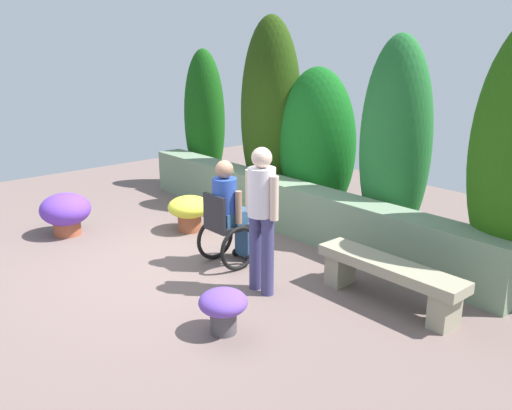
{
  "coord_description": "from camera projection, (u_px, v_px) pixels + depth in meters",
  "views": [
    {
      "loc": [
        5.44,
        -3.39,
        2.69
      ],
      "look_at": [
        0.8,
        0.61,
        0.85
      ],
      "focal_mm": 38.57,
      "sensor_mm": 36.0,
      "label": 1
    }
  ],
  "objects": [
    {
      "name": "stone_retaining_wall",
      "position": [
        292.0,
        208.0,
        7.98
      ],
      "size": [
        6.58,
        0.45,
        0.73
      ],
      "primitive_type": "cube",
      "color": "slate",
      "rests_on": "ground"
    },
    {
      "name": "ground_plane",
      "position": [
        177.0,
        266.0,
        6.84
      ],
      "size": [
        11.7,
        11.7,
        0.0
      ],
      "primitive_type": "plane",
      "color": "#6F5C57"
    },
    {
      "name": "flower_pot_terracotta_by_wall",
      "position": [
        189.0,
        210.0,
        8.02
      ],
      "size": [
        0.62,
        0.62,
        0.52
      ],
      "color": "#994F33",
      "rests_on": "ground"
    },
    {
      "name": "flower_pot_red_accent",
      "position": [
        223.0,
        306.0,
        5.21
      ],
      "size": [
        0.47,
        0.47,
        0.43
      ],
      "color": "#4D484D",
      "rests_on": "ground"
    },
    {
      "name": "stone_bench",
      "position": [
        389.0,
        275.0,
        5.77
      ],
      "size": [
        1.69,
        0.37,
        0.47
      ],
      "rotation": [
        0.0,
        0.0,
        -0.06
      ],
      "color": "gray",
      "rests_on": "ground"
    },
    {
      "name": "person_in_wheelchair",
      "position": [
        229.0,
        216.0,
        6.73
      ],
      "size": [
        0.53,
        0.66,
        1.33
      ],
      "rotation": [
        0.0,
        0.0,
        0.13
      ],
      "color": "black",
      "rests_on": "ground"
    },
    {
      "name": "hedge_backdrop",
      "position": [
        351.0,
        137.0,
        7.64
      ],
      "size": [
        7.3,
        1.23,
        3.08
      ],
      "color": "#134C11",
      "rests_on": "ground"
    },
    {
      "name": "person_standing_companion",
      "position": [
        262.0,
        211.0,
        5.88
      ],
      "size": [
        0.49,
        0.3,
        1.63
      ],
      "rotation": [
        0.0,
        0.0,
        -0.13
      ],
      "color": "#3E3C6D",
      "rests_on": "ground"
    },
    {
      "name": "flower_pot_purple_near",
      "position": [
        66.0,
        212.0,
        7.85
      ],
      "size": [
        0.71,
        0.71,
        0.61
      ],
      "color": "#A25035",
      "rests_on": "ground"
    }
  ]
}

